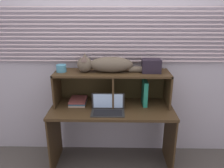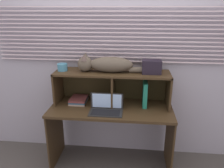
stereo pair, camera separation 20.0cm
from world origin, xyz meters
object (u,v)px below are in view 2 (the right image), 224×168
at_px(cat, 106,64).
at_px(small_basket, 62,67).
at_px(binder_upright, 145,93).
at_px(storage_box, 152,67).
at_px(book_stack, 79,100).
at_px(laptop, 106,108).

relative_size(cat, small_basket, 7.81).
bearing_deg(binder_upright, cat, 180.00).
bearing_deg(storage_box, binder_upright, 180.00).
distance_m(book_stack, small_basket, 0.43).
bearing_deg(binder_upright, small_basket, 180.00).
relative_size(cat, storage_box, 4.23).
relative_size(cat, laptop, 2.44).
height_order(binder_upright, book_stack, binder_upright).
xyz_separation_m(cat, binder_upright, (0.44, 0.00, -0.33)).
height_order(cat, storage_box, cat).
bearing_deg(laptop, binder_upright, 27.87).
xyz_separation_m(laptop, small_basket, (-0.52, 0.22, 0.38)).
bearing_deg(cat, book_stack, -179.17).
bearing_deg(book_stack, binder_upright, 0.36).
distance_m(laptop, storage_box, 0.67).
xyz_separation_m(binder_upright, storage_box, (0.06, 0.00, 0.31)).
xyz_separation_m(cat, storage_box, (0.49, 0.00, -0.01)).
bearing_deg(storage_box, laptop, -155.08).
xyz_separation_m(cat, laptop, (0.02, -0.22, -0.43)).
distance_m(cat, laptop, 0.48).
xyz_separation_m(binder_upright, small_basket, (-0.94, 0.00, 0.28)).
relative_size(book_stack, storage_box, 1.19).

